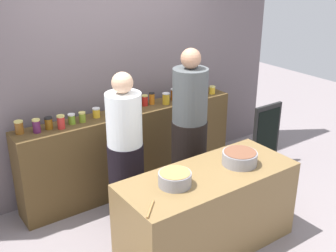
# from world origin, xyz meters

# --- Properties ---
(ground) EXTENTS (12.00, 12.00, 0.00)m
(ground) POSITION_xyz_m (0.00, 0.00, 0.00)
(ground) COLOR gray
(storefront_wall) EXTENTS (4.80, 0.12, 3.00)m
(storefront_wall) POSITION_xyz_m (0.00, 1.45, 1.50)
(storefront_wall) COLOR slate
(storefront_wall) RESTS_ON ground
(display_shelf) EXTENTS (2.70, 0.36, 0.99)m
(display_shelf) POSITION_xyz_m (0.00, 1.10, 0.49)
(display_shelf) COLOR #513C1F
(display_shelf) RESTS_ON ground
(prep_table) EXTENTS (1.70, 0.70, 0.80)m
(prep_table) POSITION_xyz_m (0.00, -0.30, 0.40)
(prep_table) COLOR brown
(prep_table) RESTS_ON ground
(preserve_jar_0) EXTENTS (0.09, 0.09, 0.13)m
(preserve_jar_0) POSITION_xyz_m (-1.24, 1.17, 1.06)
(preserve_jar_0) COLOR brown
(preserve_jar_0) RESTS_ON display_shelf
(preserve_jar_1) EXTENTS (0.08, 0.08, 0.14)m
(preserve_jar_1) POSITION_xyz_m (-1.09, 1.10, 1.06)
(preserve_jar_1) COLOR #59204D
(preserve_jar_1) RESTS_ON display_shelf
(preserve_jar_2) EXTENTS (0.08, 0.08, 0.13)m
(preserve_jar_2) POSITION_xyz_m (-0.96, 1.11, 1.05)
(preserve_jar_2) COLOR brown
(preserve_jar_2) RESTS_ON display_shelf
(preserve_jar_3) EXTENTS (0.08, 0.08, 0.14)m
(preserve_jar_3) POSITION_xyz_m (-0.85, 1.05, 1.06)
(preserve_jar_3) COLOR red
(preserve_jar_3) RESTS_ON display_shelf
(preserve_jar_4) EXTENTS (0.08, 0.08, 0.11)m
(preserve_jar_4) POSITION_xyz_m (-0.71, 1.11, 1.04)
(preserve_jar_4) COLOR olive
(preserve_jar_4) RESTS_ON display_shelf
(preserve_jar_5) EXTENTS (0.07, 0.07, 0.11)m
(preserve_jar_5) POSITION_xyz_m (-0.59, 1.09, 1.05)
(preserve_jar_5) COLOR olive
(preserve_jar_5) RESTS_ON display_shelf
(preserve_jar_6) EXTENTS (0.08, 0.08, 0.11)m
(preserve_jar_6) POSITION_xyz_m (-0.41, 1.13, 1.04)
(preserve_jar_6) COLOR gold
(preserve_jar_6) RESTS_ON display_shelf
(preserve_jar_7) EXTENTS (0.07, 0.07, 0.12)m
(preserve_jar_7) POSITION_xyz_m (-0.17, 1.15, 1.05)
(preserve_jar_7) COLOR #83460C
(preserve_jar_7) RESTS_ON display_shelf
(preserve_jar_8) EXTENTS (0.07, 0.07, 0.13)m
(preserve_jar_8) POSITION_xyz_m (0.13, 1.15, 1.06)
(preserve_jar_8) COLOR orange
(preserve_jar_8) RESTS_ON display_shelf
(preserve_jar_9) EXTENTS (0.07, 0.07, 0.13)m
(preserve_jar_9) POSITION_xyz_m (0.23, 1.15, 1.05)
(preserve_jar_9) COLOR red
(preserve_jar_9) RESTS_ON display_shelf
(preserve_jar_10) EXTENTS (0.07, 0.07, 0.14)m
(preserve_jar_10) POSITION_xyz_m (0.33, 1.15, 1.06)
(preserve_jar_10) COLOR orange
(preserve_jar_10) RESTS_ON display_shelf
(preserve_jar_11) EXTENTS (0.09, 0.09, 0.14)m
(preserve_jar_11) POSITION_xyz_m (0.47, 1.05, 1.06)
(preserve_jar_11) COLOR gold
(preserve_jar_11) RESTS_ON display_shelf
(preserve_jar_12) EXTENTS (0.08, 0.08, 0.14)m
(preserve_jar_12) POSITION_xyz_m (0.63, 1.12, 1.06)
(preserve_jar_12) COLOR #863D0C
(preserve_jar_12) RESTS_ON display_shelf
(preserve_jar_13) EXTENTS (0.08, 0.08, 0.11)m
(preserve_jar_13) POSITION_xyz_m (0.91, 1.09, 1.04)
(preserve_jar_13) COLOR #285228
(preserve_jar_13) RESTS_ON display_shelf
(preserve_jar_14) EXTENTS (0.08, 0.08, 0.10)m
(preserve_jar_14) POSITION_xyz_m (1.02, 1.11, 1.04)
(preserve_jar_14) COLOR olive
(preserve_jar_14) RESTS_ON display_shelf
(preserve_jar_15) EXTENTS (0.08, 0.08, 0.10)m
(preserve_jar_15) POSITION_xyz_m (1.18, 1.04, 1.04)
(preserve_jar_15) COLOR gold
(preserve_jar_15) RESTS_ON display_shelf
(cooking_pot_left) EXTENTS (0.29, 0.29, 0.13)m
(cooking_pot_left) POSITION_xyz_m (-0.38, -0.29, 0.86)
(cooking_pot_left) COLOR gray
(cooking_pot_left) RESTS_ON prep_table
(cooking_pot_center) EXTENTS (0.33, 0.33, 0.13)m
(cooking_pot_center) POSITION_xyz_m (0.36, -0.32, 0.86)
(cooking_pot_center) COLOR gray
(cooking_pot_center) RESTS_ON prep_table
(wooden_spoon) EXTENTS (0.18, 0.18, 0.02)m
(wooden_spoon) POSITION_xyz_m (-0.76, -0.49, 0.81)
(wooden_spoon) COLOR #9E703D
(wooden_spoon) RESTS_ON prep_table
(cook_with_tongs) EXTENTS (0.37, 0.37, 1.63)m
(cook_with_tongs) POSITION_xyz_m (-0.39, 0.55, 0.73)
(cook_with_tongs) COLOR black
(cook_with_tongs) RESTS_ON ground
(cook_in_cap) EXTENTS (0.39, 0.39, 1.77)m
(cook_in_cap) POSITION_xyz_m (0.39, 0.50, 0.80)
(cook_in_cap) COLOR black
(cook_in_cap) RESTS_ON ground
(chalkboard_sign) EXTENTS (0.46, 0.05, 0.86)m
(chalkboard_sign) POSITION_xyz_m (1.73, 0.56, 0.44)
(chalkboard_sign) COLOR black
(chalkboard_sign) RESTS_ON ground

